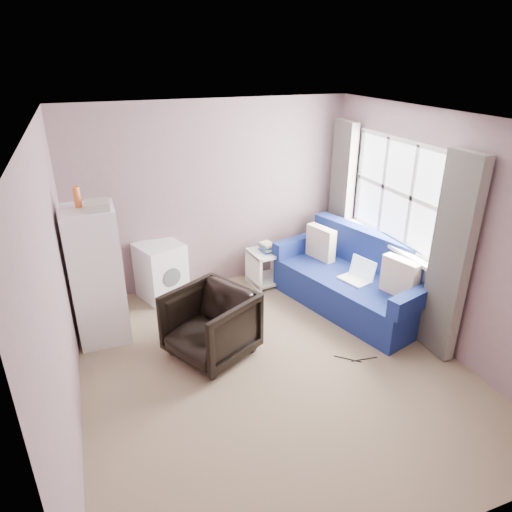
{
  "coord_description": "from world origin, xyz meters",
  "views": [
    {
      "loc": [
        -1.53,
        -3.61,
        3.02
      ],
      "look_at": [
        0.05,
        0.6,
        1.0
      ],
      "focal_mm": 32.0,
      "sensor_mm": 36.0,
      "label": 1
    }
  ],
  "objects_px": {
    "washing_machine": "(161,270)",
    "side_table": "(267,265)",
    "armchair": "(210,322)",
    "fridge": "(97,275)",
    "sofa": "(355,281)"
  },
  "relations": [
    {
      "from": "washing_machine",
      "to": "side_table",
      "type": "xyz_separation_m",
      "value": [
        1.45,
        -0.14,
        -0.1
      ]
    },
    {
      "from": "armchair",
      "to": "fridge",
      "type": "relative_size",
      "value": 0.46
    },
    {
      "from": "armchair",
      "to": "side_table",
      "type": "relative_size",
      "value": 1.34
    },
    {
      "from": "side_table",
      "to": "sofa",
      "type": "height_order",
      "value": "sofa"
    },
    {
      "from": "washing_machine",
      "to": "sofa",
      "type": "bearing_deg",
      "value": -46.77
    },
    {
      "from": "washing_machine",
      "to": "side_table",
      "type": "distance_m",
      "value": 1.46
    },
    {
      "from": "armchair",
      "to": "sofa",
      "type": "distance_m",
      "value": 2.05
    },
    {
      "from": "side_table",
      "to": "sofa",
      "type": "distance_m",
      "value": 1.28
    },
    {
      "from": "armchair",
      "to": "sofa",
      "type": "relative_size",
      "value": 0.36
    },
    {
      "from": "washing_machine",
      "to": "sofa",
      "type": "distance_m",
      "value": 2.53
    },
    {
      "from": "washing_machine",
      "to": "side_table",
      "type": "height_order",
      "value": "washing_machine"
    },
    {
      "from": "armchair",
      "to": "fridge",
      "type": "xyz_separation_m",
      "value": [
        -1.05,
        0.76,
        0.38
      ]
    },
    {
      "from": "side_table",
      "to": "sofa",
      "type": "relative_size",
      "value": 0.27
    },
    {
      "from": "side_table",
      "to": "sofa",
      "type": "bearing_deg",
      "value": -49.22
    },
    {
      "from": "armchair",
      "to": "fridge",
      "type": "distance_m",
      "value": 1.35
    }
  ]
}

